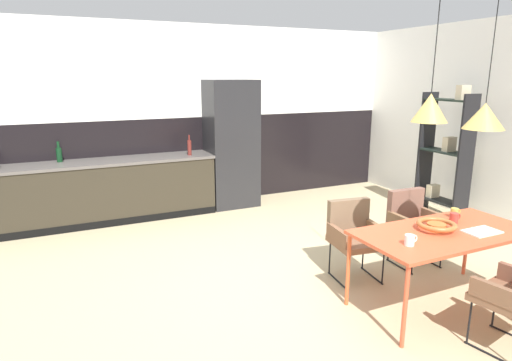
# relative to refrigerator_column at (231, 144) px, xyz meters

# --- Properties ---
(ground_plane) EXTENTS (9.04, 9.04, 0.00)m
(ground_plane) POSITION_rel_refrigerator_column_xyz_m (-0.34, -3.05, -1.00)
(ground_plane) COLOR tan
(back_wall_splashback_dark) EXTENTS (6.96, 0.12, 1.41)m
(back_wall_splashback_dark) POSITION_rel_refrigerator_column_xyz_m (-0.34, 0.36, -0.29)
(back_wall_splashback_dark) COLOR black
(back_wall_splashback_dark) RESTS_ON ground
(back_wall_panel_upper) EXTENTS (6.96, 0.12, 1.41)m
(back_wall_panel_upper) POSITION_rel_refrigerator_column_xyz_m (-0.34, 0.36, 1.12)
(back_wall_panel_upper) COLOR white
(back_wall_panel_upper) RESTS_ON back_wall_splashback_dark
(kitchen_counter) EXTENTS (3.30, 0.63, 0.89)m
(kitchen_counter) POSITION_rel_refrigerator_column_xyz_m (-2.03, -0.00, -0.55)
(kitchen_counter) COLOR #2F2A1F
(kitchen_counter) RESTS_ON ground
(refrigerator_column) EXTENTS (0.76, 0.60, 1.99)m
(refrigerator_column) POSITION_rel_refrigerator_column_xyz_m (0.00, 0.00, 0.00)
(refrigerator_column) COLOR #232326
(refrigerator_column) RESTS_ON ground
(dining_table) EXTENTS (1.60, 0.79, 0.72)m
(dining_table) POSITION_rel_refrigerator_column_xyz_m (0.53, -3.78, -0.32)
(dining_table) COLOR #DD5432
(dining_table) RESTS_ON ground
(armchair_far_side) EXTENTS (0.54, 0.53, 0.81)m
(armchair_far_side) POSITION_rel_refrigerator_column_xyz_m (0.17, -2.95, -0.49)
(armchair_far_side) COLOR brown
(armchair_far_side) RESTS_ON ground
(armchair_facing_counter) EXTENTS (0.50, 0.49, 0.82)m
(armchair_facing_counter) POSITION_rel_refrigerator_column_xyz_m (0.98, -2.93, -0.48)
(armchair_facing_counter) COLOR brown
(armchair_facing_counter) RESTS_ON ground
(fruit_bowl) EXTENTS (0.34, 0.34, 0.08)m
(fruit_bowl) POSITION_rel_refrigerator_column_xyz_m (0.47, -3.73, -0.23)
(fruit_bowl) COLOR #B2662D
(fruit_bowl) RESTS_ON dining_table
(open_book) EXTENTS (0.31, 0.20, 0.02)m
(open_book) POSITION_rel_refrigerator_column_xyz_m (0.80, -3.94, -0.27)
(open_book) COLOR white
(open_book) RESTS_ON dining_table
(mug_white_ceramic) EXTENTS (0.12, 0.08, 0.09)m
(mug_white_ceramic) POSITION_rel_refrigerator_column_xyz_m (-0.00, -3.90, -0.23)
(mug_white_ceramic) COLOR white
(mug_white_ceramic) RESTS_ON dining_table
(mug_wide_latte) EXTENTS (0.12, 0.08, 0.09)m
(mug_wide_latte) POSITION_rel_refrigerator_column_xyz_m (0.78, -3.65, -0.23)
(mug_wide_latte) COLOR #B23D33
(mug_wide_latte) RESTS_ON dining_table
(mug_glass_clear) EXTENTS (0.12, 0.07, 0.10)m
(mug_glass_clear) POSITION_rel_refrigerator_column_xyz_m (0.91, -3.54, -0.23)
(mug_glass_clear) COLOR gold
(mug_glass_clear) RESTS_ON dining_table
(bottle_wine_green) EXTENTS (0.06, 0.06, 0.31)m
(bottle_wine_green) POSITION_rel_refrigerator_column_xyz_m (-0.72, -0.10, 0.01)
(bottle_wine_green) COLOR maroon
(bottle_wine_green) RESTS_ON kitchen_counter
(bottle_spice_small) EXTENTS (0.08, 0.08, 0.29)m
(bottle_spice_small) POSITION_rel_refrigerator_column_xyz_m (-2.50, 0.14, 0.01)
(bottle_spice_small) COLOR #0F3319
(bottle_spice_small) RESTS_ON kitchen_counter
(open_shelf_unit) EXTENTS (0.30, 0.75, 1.93)m
(open_shelf_unit) POSITION_rel_refrigerator_column_xyz_m (2.58, -1.88, -0.03)
(open_shelf_unit) COLOR black
(open_shelf_unit) RESTS_ON ground
(pendant_lamp_over_table_near) EXTENTS (0.28, 0.28, 1.08)m
(pendant_lamp_over_table_near) POSITION_rel_refrigerator_column_xyz_m (0.21, -3.78, 0.81)
(pendant_lamp_over_table_near) COLOR black
(pendant_lamp_over_table_far) EXTENTS (0.34, 0.34, 1.17)m
(pendant_lamp_over_table_far) POSITION_rel_refrigerator_column_xyz_m (0.85, -3.78, 0.72)
(pendant_lamp_over_table_far) COLOR black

